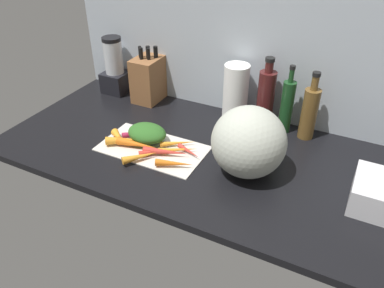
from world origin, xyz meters
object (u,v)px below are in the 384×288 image
carrot_3 (119,138)px  carrot_9 (157,151)px  carrot_10 (178,143)px  blender_appliance (115,69)px  knife_block (149,79)px  paper_towel_roll (236,93)px  cutting_board (153,148)px  carrot_5 (178,150)px  bottle_2 (309,112)px  carrot_8 (174,163)px  carrot_4 (189,151)px  bottle_0 (266,98)px  carrot_1 (140,157)px  bottle_1 (287,106)px  carrot_6 (126,140)px  carrot_11 (152,136)px  carrot_0 (165,152)px  winter_squash (249,142)px  carrot_7 (134,134)px  carrot_2 (137,144)px

carrot_3 → carrot_9: bearing=-2.2°
carrot_10 → blender_appliance: 63.54cm
knife_block → carrot_10: bearing=-43.7°
paper_towel_roll → cutting_board: bearing=-118.9°
carrot_5 → knife_block: size_ratio=0.57×
paper_towel_roll → bottle_2: 32.84cm
carrot_8 → bottle_2: bearing=48.9°
carrot_3 → carrot_5: 25.98cm
carrot_3 → carrot_4: carrot_3 is taller
carrot_8 → bottle_0: (20.00, 46.38, 11.40)cm
carrot_1 → bottle_1: bottle_1 is taller
carrot_5 → carrot_6: bearing=-168.6°
carrot_1 → carrot_11: (-3.76, 14.85, -0.12)cm
carrot_11 → bottle_0: bearing=41.8°
carrot_5 → knife_block: (-35.83, 36.25, 9.31)cm
carrot_0 → carrot_8: bearing=-37.2°
carrot_0 → paper_towel_roll: paper_towel_roll is taller
carrot_3 → paper_towel_roll: 54.68cm
carrot_8 → winter_squash: winter_squash is taller
carrot_10 → carrot_11: bearing=-175.9°
carrot_0 → carrot_5: size_ratio=1.15×
carrot_0 → paper_towel_roll: size_ratio=0.68×
bottle_1 → carrot_10: bearing=-137.5°
carrot_1 → carrot_7: size_ratio=1.39×
cutting_board → knife_block: size_ratio=1.59×
cutting_board → bottle_0: bearing=48.6°
carrot_8 → blender_appliance: size_ratio=0.49×
carrot_4 → carrot_8: 10.35cm
carrot_1 → bottle_1: 65.59cm
carrot_4 → carrot_0: bearing=-145.9°
cutting_board → carrot_7: size_ratio=4.32×
bottle_0 → carrot_7: bearing=-142.2°
carrot_10 → bottle_2: (45.03, 31.64, 10.09)cm
carrot_2 → bottle_2: bottle_2 is taller
carrot_6 → blender_appliance: blender_appliance is taller
cutting_board → bottle_1: size_ratio=1.43×
carrot_7 → carrot_3: bearing=-120.2°
cutting_board → carrot_7: bearing=162.9°
carrot_9 → bottle_0: 52.94cm
carrot_6 → carrot_9: size_ratio=1.15×
carrot_6 → bottle_2: (64.52, 40.33, 9.40)cm
cutting_board → carrot_0: bearing=-17.9°
winter_squash → paper_towel_roll: paper_towel_roll is taller
blender_appliance → paper_towel_roll: blender_appliance is taller
carrot_5 → carrot_11: bearing=166.5°
carrot_4 → blender_appliance: (-60.60, 35.21, 10.65)cm
carrot_9 → blender_appliance: (-49.51, 41.13, 10.44)cm
knife_block → paper_towel_roll: knife_block is taller
carrot_5 → carrot_8: bearing=-70.0°
carrot_3 → carrot_4: (30.05, 5.19, -0.65)cm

